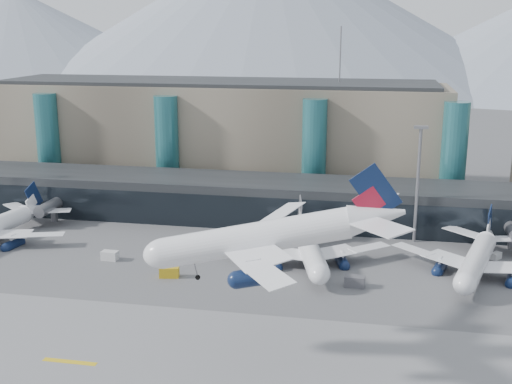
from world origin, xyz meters
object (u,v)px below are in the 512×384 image
Objects in this scene: hero_jet at (281,228)px; jet_parked_mid at (307,239)px; jet_parked_right at (480,249)px; veh_c at (355,281)px; veh_a at (110,256)px; veh_h at (169,272)px; lightmast_mid at (418,178)px; veh_g at (307,241)px; veh_d at (496,256)px.

jet_parked_mid is (-0.71, 41.05, -15.26)m from hero_jet.
jet_parked_right is (32.52, 41.04, -15.25)m from hero_jet.
veh_a is at bearing 178.21° from veh_c.
hero_jet reaches higher than veh_h.
lightmast_mid is at bearing 22.49° from veh_h.
jet_parked_mid is at bearing -5.16° from veh_g.
jet_parked_right is 14.62× the size of veh_d.
jet_parked_right is 9.80× the size of veh_c.
veh_h is (-34.51, -1.91, -0.01)m from veh_c.
jet_parked_right is at bearing 46.68° from hero_jet.
hero_jet is 10.33× the size of veh_c.
lightmast_mid is 28.68m from jet_parked_mid.
veh_h is at bearing 128.39° from hero_jet.
veh_c is at bearing -155.13° from jet_parked_mid.
veh_h is at bearing 147.33° from veh_d.
veh_h is at bearing -20.20° from veh_a.
jet_parked_right is 9.87× the size of veh_h.
jet_parked_right is at bearing 31.88° from veh_c.
veh_g is at bearing 125.25° from veh_d.
lightmast_mid is 10.47× the size of veh_d.
veh_c is at bearing -1.67° from veh_a.
hero_jet reaches higher than jet_parked_mid.
jet_parked_right reaches higher than veh_h.
veh_c is at bearing 163.69° from veh_d.
veh_h is (-46.27, -30.00, -13.42)m from lightmast_mid.
veh_d is at bearing 47.65° from hero_jet.
hero_jet is at bearing -57.15° from veh_h.
veh_c is at bearing 134.50° from jet_parked_right.
veh_c is (49.24, -4.61, 0.09)m from veh_a.
veh_g is (38.06, 17.09, -0.23)m from veh_a.
hero_jet reaches higher than veh_d.
jet_parked_mid is 16.39m from veh_c.
jet_parked_mid reaches higher than veh_g.
veh_g is at bearing -7.25° from jet_parked_mid.
veh_a is 16.12m from veh_h.
veh_d is 38.84m from veh_g.
hero_jet is at bearing 157.77° from jet_parked_right.
hero_jet is 15.41× the size of veh_d.
veh_c is 1.01× the size of veh_h.
jet_parked_right reaches higher than veh_a.
jet_parked_mid is at bearing 139.03° from veh_d.
lightmast_mid reaches higher than veh_a.
veh_h reaches higher than veh_a.
hero_jet is 11.46× the size of veh_a.
veh_c reaches higher than veh_h.
jet_parked_right is (11.38, -15.61, -10.08)m from lightmast_mid.
veh_a is (-61.01, -23.48, -13.49)m from lightmast_mid.
lightmast_mid is 7.07× the size of veh_h.
veh_h is (-62.12, -21.69, 0.30)m from veh_d.
veh_g is at bearing 87.13° from hero_jet.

